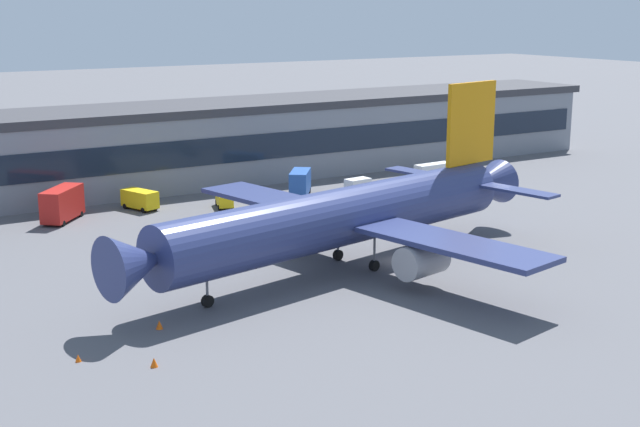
# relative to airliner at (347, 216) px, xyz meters

# --- Properties ---
(ground_plane) EXTENTS (600.00, 600.00, 0.00)m
(ground_plane) POSITION_rel_airliner_xyz_m (5.83, -0.76, -5.43)
(ground_plane) COLOR #56565B
(terminal_building) EXTENTS (143.84, 16.16, 11.78)m
(terminal_building) POSITION_rel_airliner_xyz_m (5.83, 49.25, 0.48)
(terminal_building) COLOR gray
(terminal_building) RESTS_ON ground_plane
(airliner) EXTENTS (52.80, 45.01, 17.60)m
(airliner) POSITION_rel_airliner_xyz_m (0.00, 0.00, 0.00)
(airliner) COLOR navy
(airliner) RESTS_ON ground_plane
(stair_truck) EXTENTS (5.54, 6.23, 3.55)m
(stair_truck) POSITION_rel_airliner_xyz_m (13.36, 32.47, -3.45)
(stair_truck) COLOR #2651A5
(stair_truck) RESTS_ON ground_plane
(catering_truck) EXTENTS (6.65, 7.16, 4.15)m
(catering_truck) POSITION_rel_airliner_xyz_m (-19.25, 34.72, -3.14)
(catering_truck) COLOR red
(catering_truck) RESTS_ON ground_plane
(follow_me_car) EXTENTS (3.16, 4.77, 1.85)m
(follow_me_car) POSITION_rel_airliner_xyz_m (1.07, 31.18, -4.34)
(follow_me_car) COLOR yellow
(follow_me_car) RESTS_ON ground_plane
(belt_loader) EXTENTS (6.51, 2.43, 1.95)m
(belt_loader) POSITION_rel_airliner_xyz_m (38.30, 34.15, -4.28)
(belt_loader) COLOR white
(belt_loader) RESTS_ON ground_plane
(crew_van) EXTENTS (3.83, 5.64, 2.55)m
(crew_van) POSITION_rel_airliner_xyz_m (-8.88, 35.99, -3.97)
(crew_van) COLOR yellow
(crew_van) RESTS_ON ground_plane
(baggage_tug) EXTENTS (3.81, 2.47, 1.85)m
(baggage_tug) POSITION_rel_airliner_xyz_m (21.94, 30.68, -4.35)
(baggage_tug) COLOR white
(baggage_tug) RESTS_ON ground_plane
(traffic_cone_0) EXTENTS (0.59, 0.59, 0.74)m
(traffic_cone_0) POSITION_rel_airliner_xyz_m (-22.56, -6.36, -5.06)
(traffic_cone_0) COLOR #F2590C
(traffic_cone_0) RESTS_ON ground_plane
(traffic_cone_1) EXTENTS (0.58, 0.58, 0.72)m
(traffic_cone_1) POSITION_rel_airliner_xyz_m (-25.74, -13.51, -5.07)
(traffic_cone_1) COLOR #F2590C
(traffic_cone_1) RESTS_ON ground_plane
(traffic_cone_2) EXTENTS (0.46, 0.46, 0.58)m
(traffic_cone_2) POSITION_rel_airliner_xyz_m (-30.23, -9.64, -5.14)
(traffic_cone_2) COLOR #F2590C
(traffic_cone_2) RESTS_ON ground_plane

